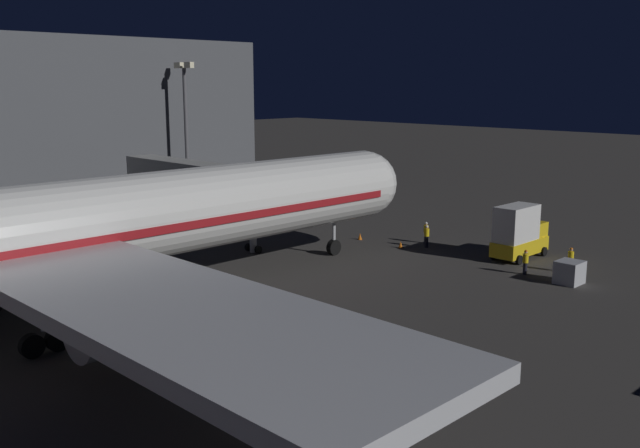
# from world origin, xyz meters

# --- Properties ---
(ground_plane) EXTENTS (320.00, 320.00, 0.00)m
(ground_plane) POSITION_xyz_m (0.00, 0.00, 0.00)
(ground_plane) COLOR #383533
(jet_bridge) EXTENTS (19.23, 3.40, 6.73)m
(jet_bridge) POSITION_xyz_m (10.51, -9.96, 5.20)
(jet_bridge) COLOR #9E9E99
(jet_bridge) RESTS_ON ground_plane
(apron_floodlight_mast) EXTENTS (2.90, 0.50, 15.15)m
(apron_floodlight_mast) POSITION_xyz_m (25.50, -18.03, 8.96)
(apron_floodlight_mast) COLOR #59595E
(apron_floodlight_mast) RESTS_ON ground_plane
(cargo_truck_aft) EXTENTS (2.36, 5.32, 4.11)m
(cargo_truck_aft) POSITION_xyz_m (-10.63, -22.93, 2.03)
(cargo_truck_aft) COLOR yellow
(cargo_truck_aft) RESTS_ON ground_plane
(baggage_container_mid_row) EXTENTS (1.56, 1.69, 1.53)m
(baggage_container_mid_row) POSITION_xyz_m (-16.59, -19.11, 0.76)
(baggage_container_mid_row) COLOR #B7BABF
(baggage_container_mid_row) RESTS_ON ground_plane
(ground_crew_near_nose_gear) EXTENTS (0.40, 0.40, 1.82)m
(ground_crew_near_nose_gear) POSITION_xyz_m (-15.39, -21.74, 1.00)
(ground_crew_near_nose_gear) COLOR black
(ground_crew_near_nose_gear) RESTS_ON ground_plane
(ground_crew_marshaller_fwd) EXTENTS (0.40, 0.40, 1.81)m
(ground_crew_marshaller_fwd) POSITION_xyz_m (-2.60, -22.12, 1.00)
(ground_crew_marshaller_fwd) COLOR black
(ground_crew_marshaller_fwd) RESTS_ON ground_plane
(ground_crew_under_port_wing) EXTENTS (0.40, 0.40, 1.76)m
(ground_crew_under_port_wing) POSITION_xyz_m (-13.38, -19.08, 0.97)
(ground_crew_under_port_wing) COLOR black
(ground_crew_under_port_wing) RESTS_ON ground_plane
(ground_crew_by_tug) EXTENTS (0.40, 0.40, 1.85)m
(ground_crew_by_tug) POSITION_xyz_m (-3.60, -20.86, 1.02)
(ground_crew_by_tug) COLOR black
(ground_crew_by_tug) RESTS_ON ground_plane
(traffic_cone_nose_port) EXTENTS (0.36, 0.36, 0.55)m
(traffic_cone_nose_port) POSITION_xyz_m (-2.20, -19.29, 0.28)
(traffic_cone_nose_port) COLOR orange
(traffic_cone_nose_port) RESTS_ON ground_plane
(traffic_cone_nose_starboard) EXTENTS (0.36, 0.36, 0.55)m
(traffic_cone_nose_starboard) POSITION_xyz_m (2.20, -19.29, 0.28)
(traffic_cone_nose_starboard) COLOR orange
(traffic_cone_nose_starboard) RESTS_ON ground_plane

